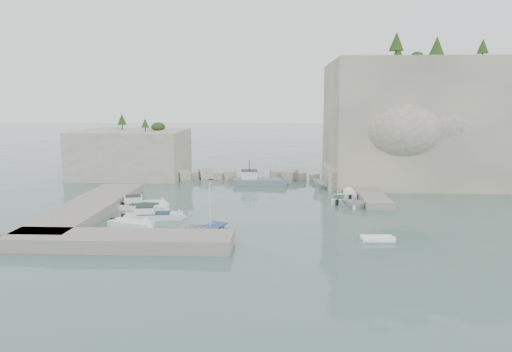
{
  "coord_description": "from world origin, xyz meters",
  "views": [
    {
      "loc": [
        2.61,
        -50.38,
        11.68
      ],
      "look_at": [
        0.0,
        6.0,
        3.0
      ],
      "focal_mm": 35.0,
      "sensor_mm": 36.0,
      "label": 1
    }
  ],
  "objects_px": {
    "tender_east_b": "(339,202)",
    "rowboat": "(210,233)",
    "motorboat_b": "(141,207)",
    "inflatable_dinghy": "(377,241)",
    "motorboat_d": "(154,219)",
    "motorboat_e": "(131,227)",
    "tender_east_c": "(350,196)",
    "tender_east_a": "(355,207)",
    "work_boat": "(260,185)",
    "motorboat_c": "(144,210)",
    "tender_east_d": "(330,188)"
  },
  "relations": [
    {
      "from": "tender_east_d",
      "to": "rowboat",
      "type": "bearing_deg",
      "value": 141.79
    },
    {
      "from": "rowboat",
      "to": "tender_east_b",
      "type": "xyz_separation_m",
      "value": [
        12.91,
        14.29,
        0.0
      ]
    },
    {
      "from": "motorboat_e",
      "to": "tender_east_d",
      "type": "relative_size",
      "value": 0.98
    },
    {
      "from": "motorboat_c",
      "to": "tender_east_b",
      "type": "bearing_deg",
      "value": 22.18
    },
    {
      "from": "motorboat_c",
      "to": "tender_east_c",
      "type": "height_order",
      "value": "same"
    },
    {
      "from": "motorboat_d",
      "to": "tender_east_d",
      "type": "xyz_separation_m",
      "value": [
        19.08,
        18.14,
        0.0
      ]
    },
    {
      "from": "rowboat",
      "to": "tender_east_c",
      "type": "distance_m",
      "value": 22.88
    },
    {
      "from": "inflatable_dinghy",
      "to": "tender_east_d",
      "type": "xyz_separation_m",
      "value": [
        -1.44,
        24.92,
        0.0
      ]
    },
    {
      "from": "tender_east_a",
      "to": "tender_east_b",
      "type": "xyz_separation_m",
      "value": [
        -1.46,
        2.77,
        0.0
      ]
    },
    {
      "from": "tender_east_c",
      "to": "work_boat",
      "type": "bearing_deg",
      "value": 61.73
    },
    {
      "from": "motorboat_e",
      "to": "work_boat",
      "type": "relative_size",
      "value": 0.55
    },
    {
      "from": "motorboat_b",
      "to": "tender_east_a",
      "type": "xyz_separation_m",
      "value": [
        23.46,
        1.1,
        0.0
      ]
    },
    {
      "from": "tender_east_a",
      "to": "tender_east_c",
      "type": "relative_size",
      "value": 0.66
    },
    {
      "from": "motorboat_b",
      "to": "inflatable_dinghy",
      "type": "relative_size",
      "value": 2.05
    },
    {
      "from": "motorboat_b",
      "to": "work_boat",
      "type": "relative_size",
      "value": 0.74
    },
    {
      "from": "motorboat_c",
      "to": "tender_east_a",
      "type": "distance_m",
      "value": 22.91
    },
    {
      "from": "tender_east_b",
      "to": "tender_east_d",
      "type": "relative_size",
      "value": 0.89
    },
    {
      "from": "motorboat_b",
      "to": "rowboat",
      "type": "bearing_deg",
      "value": -67.82
    },
    {
      "from": "motorboat_d",
      "to": "motorboat_e",
      "type": "xyz_separation_m",
      "value": [
        -1.4,
        -2.99,
        0.0
      ]
    },
    {
      "from": "motorboat_b",
      "to": "tender_east_b",
      "type": "distance_m",
      "value": 22.33
    },
    {
      "from": "rowboat",
      "to": "motorboat_d",
      "type": "bearing_deg",
      "value": 69.92
    },
    {
      "from": "motorboat_e",
      "to": "tender_east_d",
      "type": "bearing_deg",
      "value": 65.91
    },
    {
      "from": "motorboat_b",
      "to": "tender_east_c",
      "type": "bearing_deg",
      "value": -2.08
    },
    {
      "from": "rowboat",
      "to": "tender_east_a",
      "type": "height_order",
      "value": "tender_east_a"
    },
    {
      "from": "motorboat_d",
      "to": "tender_east_b",
      "type": "distance_m",
      "value": 21.34
    },
    {
      "from": "inflatable_dinghy",
      "to": "motorboat_d",
      "type": "bearing_deg",
      "value": 159.64
    },
    {
      "from": "motorboat_b",
      "to": "rowboat",
      "type": "height_order",
      "value": "motorboat_b"
    },
    {
      "from": "motorboat_d",
      "to": "work_boat",
      "type": "bearing_deg",
      "value": 54.9
    },
    {
      "from": "tender_east_c",
      "to": "tender_east_b",
      "type": "bearing_deg",
      "value": 159.09
    },
    {
      "from": "motorboat_d",
      "to": "motorboat_e",
      "type": "relative_size",
      "value": 1.42
    },
    {
      "from": "tender_east_d",
      "to": "work_boat",
      "type": "bearing_deg",
      "value": 67.07
    },
    {
      "from": "motorboat_d",
      "to": "motorboat_b",
      "type": "height_order",
      "value": "same"
    },
    {
      "from": "motorboat_d",
      "to": "inflatable_dinghy",
      "type": "relative_size",
      "value": 2.16
    },
    {
      "from": "motorboat_b",
      "to": "tender_east_a",
      "type": "bearing_deg",
      "value": -16.23
    },
    {
      "from": "tender_east_b",
      "to": "rowboat",
      "type": "bearing_deg",
      "value": 149.79
    },
    {
      "from": "motorboat_e",
      "to": "rowboat",
      "type": "bearing_deg",
      "value": 5.59
    },
    {
      "from": "motorboat_b",
      "to": "tender_east_b",
      "type": "relative_size",
      "value": 1.49
    },
    {
      "from": "motorboat_c",
      "to": "tender_east_d",
      "type": "relative_size",
      "value": 1.22
    },
    {
      "from": "tender_east_c",
      "to": "tender_east_d",
      "type": "bearing_deg",
      "value": 24.94
    },
    {
      "from": "motorboat_e",
      "to": "tender_east_c",
      "type": "xyz_separation_m",
      "value": [
        22.31,
        15.61,
        0.0
      ]
    },
    {
      "from": "rowboat",
      "to": "motorboat_b",
      "type": "bearing_deg",
      "value": 59.32
    },
    {
      "from": "rowboat",
      "to": "tender_east_d",
      "type": "height_order",
      "value": "tender_east_d"
    },
    {
      "from": "motorboat_c",
      "to": "tender_east_d",
      "type": "height_order",
      "value": "tender_east_d"
    },
    {
      "from": "motorboat_b",
      "to": "inflatable_dinghy",
      "type": "xyz_separation_m",
      "value": [
        23.31,
        -12.23,
        0.0
      ]
    },
    {
      "from": "motorboat_e",
      "to": "tender_east_b",
      "type": "xyz_separation_m",
      "value": [
        20.6,
        12.31,
        0.0
      ]
    },
    {
      "from": "motorboat_d",
      "to": "motorboat_c",
      "type": "distance_m",
      "value": 4.76
    },
    {
      "from": "rowboat",
      "to": "tender_east_a",
      "type": "xyz_separation_m",
      "value": [
        14.37,
        11.52,
        0.0
      ]
    },
    {
      "from": "tender_east_a",
      "to": "work_boat",
      "type": "bearing_deg",
      "value": 60.08
    },
    {
      "from": "motorboat_e",
      "to": "tender_east_b",
      "type": "height_order",
      "value": "same"
    },
    {
      "from": "motorboat_e",
      "to": "tender_east_a",
      "type": "height_order",
      "value": "tender_east_a"
    }
  ]
}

